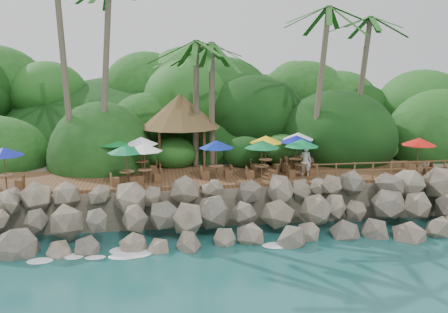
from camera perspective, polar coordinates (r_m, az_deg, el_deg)
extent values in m
plane|color=#19514F|center=(23.53, 2.15, -10.91)|extent=(140.00, 140.00, 0.00)
cube|color=gray|center=(38.47, -2.16, -0.67)|extent=(32.00, 25.20, 2.10)
ellipsoid|color=#143811|center=(45.99, -3.16, -0.11)|extent=(44.80, 28.00, 15.40)
cube|color=brown|center=(28.53, 0.00, -2.37)|extent=(26.00, 5.00, 0.20)
ellipsoid|color=white|center=(23.97, -20.09, -11.09)|extent=(1.20, 0.80, 0.06)
ellipsoid|color=white|center=(23.53, -12.79, -11.10)|extent=(1.20, 0.80, 0.06)
ellipsoid|color=white|center=(23.47, -5.34, -10.93)|extent=(1.20, 0.80, 0.06)
ellipsoid|color=white|center=(23.79, 2.02, -10.58)|extent=(1.20, 0.80, 0.06)
ellipsoid|color=white|center=(24.48, 9.06, -10.09)|extent=(1.20, 0.80, 0.06)
ellipsoid|color=white|center=(25.50, 15.60, -9.49)|extent=(1.20, 0.80, 0.06)
ellipsoid|color=white|center=(26.82, 21.54, -8.85)|extent=(1.20, 0.80, 0.06)
cylinder|color=brown|center=(30.56, -18.45, 9.96)|extent=(1.18, 2.20, 12.39)
cylinder|color=brown|center=(30.06, -13.91, 9.11)|extent=(1.33, 1.89, 11.29)
cylinder|color=brown|center=(30.40, -3.35, 6.08)|extent=(0.51, 0.77, 7.82)
ellipsoid|color=#23601E|center=(30.33, -3.43, 13.45)|extent=(6.00, 6.00, 2.40)
cylinder|color=brown|center=(30.55, -1.44, 6.01)|extent=(0.45, 0.58, 7.71)
ellipsoid|color=#23601E|center=(30.47, -1.48, 13.25)|extent=(6.00, 6.00, 2.40)
cylinder|color=brown|center=(31.53, 11.32, 8.09)|extent=(1.62, 1.45, 9.98)
ellipsoid|color=#23601E|center=(31.71, 11.67, 17.18)|extent=(6.00, 6.00, 2.40)
cylinder|color=brown|center=(33.75, 15.92, 7.53)|extent=(0.96, 1.25, 9.42)
ellipsoid|color=#23601E|center=(33.84, 16.34, 15.52)|extent=(6.00, 6.00, 2.40)
cylinder|color=brown|center=(30.17, -7.64, 0.78)|extent=(0.16, 0.16, 2.40)
cylinder|color=brown|center=(30.33, -2.35, 0.92)|extent=(0.16, 0.16, 2.40)
cylinder|color=brown|center=(32.93, -7.71, 1.62)|extent=(0.16, 0.16, 2.40)
cylinder|color=brown|center=(33.08, -2.86, 1.75)|extent=(0.16, 0.16, 2.40)
cone|color=brown|center=(31.30, -5.21, 5.44)|extent=(5.20, 5.20, 2.20)
cylinder|color=brown|center=(31.04, 8.71, -0.55)|extent=(0.08, 0.08, 0.72)
cylinder|color=brown|center=(30.97, 8.73, 0.12)|extent=(0.81, 0.81, 0.05)
cylinder|color=brown|center=(30.91, 8.75, 0.74)|extent=(0.05, 0.05, 2.13)
cone|color=silver|center=(30.76, 8.80, 2.43)|extent=(2.04, 2.04, 0.44)
cube|color=brown|center=(30.68, 7.68, -0.91)|extent=(0.52, 0.52, 0.45)
cube|color=brown|center=(31.47, 9.71, -0.67)|extent=(0.52, 0.52, 0.45)
cylinder|color=brown|center=(28.37, 9.11, -1.63)|extent=(0.08, 0.08, 0.72)
cylinder|color=brown|center=(28.30, 9.13, -0.90)|extent=(0.81, 0.81, 0.05)
cylinder|color=brown|center=(28.23, 9.15, -0.23)|extent=(0.05, 0.05, 2.13)
cone|color=#0D7D3F|center=(28.07, 9.21, 1.62)|extent=(2.04, 2.04, 0.44)
cube|color=brown|center=(28.05, 7.93, -2.03)|extent=(0.50, 0.50, 0.45)
cube|color=brown|center=(28.77, 10.24, -1.77)|extent=(0.50, 0.50, 0.45)
cylinder|color=brown|center=(30.70, 21.93, -1.34)|extent=(0.08, 0.08, 0.72)
cylinder|color=brown|center=(30.63, 21.97, -0.66)|extent=(0.81, 0.81, 0.05)
cylinder|color=brown|center=(30.57, 22.02, -0.04)|extent=(0.05, 0.05, 2.13)
cone|color=red|center=(30.43, 22.14, 1.66)|extent=(2.04, 2.04, 0.44)
cube|color=brown|center=(30.43, 20.77, -1.62)|extent=(0.43, 0.43, 0.45)
cube|color=brown|center=(31.04, 23.03, -1.55)|extent=(0.43, 0.43, 0.45)
cylinder|color=brown|center=(26.62, -11.40, -2.53)|extent=(0.08, 0.08, 0.72)
cylinder|color=brown|center=(26.54, -11.43, -1.76)|extent=(0.81, 0.81, 0.05)
cylinder|color=brown|center=(26.47, -11.46, -1.04)|extent=(0.05, 0.05, 2.13)
cone|color=#0D773B|center=(26.30, -11.54, 0.93)|extent=(2.04, 2.04, 0.44)
cube|color=brown|center=(26.51, -12.82, -2.95)|extent=(0.51, 0.51, 0.45)
cube|color=brown|center=(26.82, -9.99, -2.68)|extent=(0.51, 0.51, 0.45)
cylinder|color=brown|center=(29.84, 8.48, -1.00)|extent=(0.08, 0.08, 0.72)
cylinder|color=brown|center=(29.76, 8.50, -0.30)|extent=(0.81, 0.81, 0.05)
cylinder|color=brown|center=(29.70, 8.52, 0.34)|extent=(0.05, 0.05, 2.13)
cone|color=#0D15A9|center=(29.55, 8.57, 2.10)|extent=(2.04, 2.04, 0.44)
cube|color=brown|center=(29.70, 7.20, -1.29)|extent=(0.42, 0.42, 0.45)
cube|color=brown|center=(30.04, 9.73, -1.22)|extent=(0.42, 0.42, 0.45)
cylinder|color=brown|center=(26.88, -9.35, -2.33)|extent=(0.08, 0.08, 0.72)
cylinder|color=brown|center=(26.80, -9.38, -1.56)|extent=(0.81, 0.81, 0.05)
cylinder|color=brown|center=(26.73, -9.40, -0.85)|extent=(0.05, 0.05, 2.13)
cone|color=white|center=(26.56, -9.46, 1.09)|extent=(2.04, 2.04, 0.44)
cube|color=brown|center=(26.79, -10.76, -2.73)|extent=(0.49, 0.49, 0.45)
cube|color=brown|center=(27.06, -7.94, -2.50)|extent=(0.49, 0.49, 0.45)
cylinder|color=brown|center=(27.55, -0.90, -1.87)|extent=(0.08, 0.08, 0.72)
cylinder|color=brown|center=(27.47, -0.90, -1.12)|extent=(0.81, 0.81, 0.05)
cylinder|color=brown|center=(27.40, -0.90, -0.42)|extent=(0.05, 0.05, 2.13)
cone|color=#0B2496|center=(27.24, -0.91, 1.48)|extent=(2.04, 2.04, 0.44)
cube|color=brown|center=(27.39, -2.25, -2.24)|extent=(0.47, 0.47, 0.45)
cube|color=brown|center=(27.78, 0.44, -2.05)|extent=(0.47, 0.47, 0.45)
cylinder|color=brown|center=(27.70, -24.44, -2.78)|extent=(0.08, 0.08, 0.72)
cylinder|color=brown|center=(27.62, -24.50, -2.04)|extent=(0.81, 0.81, 0.05)
cylinder|color=brown|center=(27.55, -24.55, -1.35)|extent=(0.05, 0.05, 2.13)
cone|color=#0C179E|center=(27.39, -24.70, 0.53)|extent=(2.04, 2.04, 0.44)
cube|color=brown|center=(27.52, -23.07, -3.05)|extent=(0.42, 0.42, 0.45)
cylinder|color=brown|center=(29.46, 4.95, -1.07)|extent=(0.08, 0.08, 0.72)
cylinder|color=brown|center=(29.38, 4.96, -0.37)|extent=(0.81, 0.81, 0.05)
cylinder|color=brown|center=(29.32, 4.97, 0.28)|extent=(0.05, 0.05, 2.13)
cone|color=yellow|center=(29.17, 5.00, 2.06)|extent=(2.04, 2.04, 0.44)
cube|color=brown|center=(29.51, 3.62, -1.30)|extent=(0.50, 0.50, 0.45)
cube|color=brown|center=(29.48, 6.26, -1.36)|extent=(0.50, 0.50, 0.45)
cylinder|color=brown|center=(29.25, -9.70, -1.27)|extent=(0.08, 0.08, 0.72)
cylinder|color=brown|center=(29.18, -9.72, -0.57)|extent=(0.81, 0.81, 0.05)
cylinder|color=brown|center=(29.11, -9.74, 0.09)|extent=(0.05, 0.05, 2.13)
cone|color=white|center=(28.96, -9.80, 1.88)|extent=(2.04, 2.04, 0.44)
cube|color=brown|center=(29.31, -11.02, -1.57)|extent=(0.41, 0.41, 0.45)
cube|color=brown|center=(29.26, -8.36, -1.50)|extent=(0.41, 0.41, 0.45)
cylinder|color=brown|center=(29.31, -12.72, -1.36)|extent=(0.08, 0.08, 0.72)
cylinder|color=brown|center=(29.23, -12.75, -0.66)|extent=(0.81, 0.81, 0.05)
cylinder|color=brown|center=(29.17, -12.78, 0.00)|extent=(0.05, 0.05, 2.13)
cone|color=#0B6826|center=(29.02, -12.86, 1.79)|extent=(2.04, 2.04, 0.44)
cube|color=brown|center=(29.52, -13.99, -1.60)|extent=(0.48, 0.48, 0.45)
cube|color=brown|center=(29.17, -11.42, -1.64)|extent=(0.48, 0.48, 0.45)
cylinder|color=brown|center=(27.63, 4.49, -1.86)|extent=(0.08, 0.08, 0.72)
cylinder|color=brown|center=(27.55, 4.50, -1.11)|extent=(0.81, 0.81, 0.05)
cylinder|color=brown|center=(27.48, 4.51, -0.42)|extent=(0.05, 0.05, 2.13)
cone|color=#0C7138|center=(27.32, 4.54, 1.48)|extent=(2.04, 2.04, 0.44)
cube|color=brown|center=(27.48, 3.12, -2.20)|extent=(0.43, 0.43, 0.45)
cube|color=brown|center=(27.85, 5.83, -2.07)|extent=(0.43, 0.43, 0.45)
cylinder|color=brown|center=(27.32, 10.99, -1.87)|extent=(0.10, 0.10, 1.00)
cylinder|color=brown|center=(27.70, 13.14, -1.78)|extent=(0.10, 0.10, 1.00)
cylinder|color=brown|center=(28.12, 15.23, -1.70)|extent=(0.10, 0.10, 1.00)
cylinder|color=brown|center=(28.57, 17.25, -1.61)|extent=(0.10, 0.10, 1.00)
cylinder|color=brown|center=(29.06, 19.21, -1.52)|extent=(0.10, 0.10, 1.00)
cylinder|color=brown|center=(29.58, 21.10, -1.44)|extent=(0.10, 0.10, 1.00)
cylinder|color=brown|center=(30.13, 22.93, -1.36)|extent=(0.10, 0.10, 1.00)
cylinder|color=brown|center=(30.71, 24.68, -1.27)|extent=(0.10, 0.10, 1.00)
cube|color=brown|center=(28.72, 18.29, -0.69)|extent=(8.30, 0.06, 0.06)
cube|color=brown|center=(28.80, 18.25, -1.47)|extent=(8.30, 0.06, 0.06)
imported|color=white|center=(28.45, 9.66, -0.50)|extent=(0.77, 0.66, 1.79)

